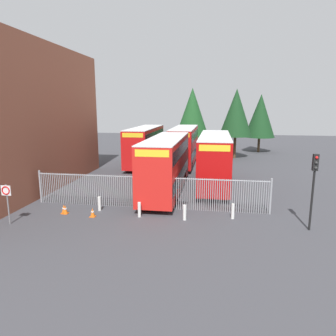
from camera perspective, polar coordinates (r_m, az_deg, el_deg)
name	(u,v)px	position (r m, az deg, el deg)	size (l,w,h in m)	color
ground_plane	(175,181)	(28.57, 1.24, -2.37)	(100.00, 100.00, 0.00)	#3D3D42
depot_building_brick	(1,119)	(27.49, -28.68, 8.07)	(7.47, 20.68, 11.72)	brown
palisade_fence	(149,191)	(20.76, -3.59, -4.31)	(16.01, 0.14, 2.35)	gray
double_decker_bus_near_gate	(166,163)	(24.08, -0.35, 0.94)	(2.54, 10.81, 4.42)	red
double_decker_bus_behind_fence_left	(214,158)	(26.74, 8.64, 1.85)	(2.54, 10.81, 4.42)	#B70C0C
double_decker_bus_behind_fence_right	(184,144)	(36.14, 3.05, 4.42)	(2.54, 10.81, 4.42)	red
double_decker_bus_far_back	(145,145)	(36.06, -4.28, 4.39)	(2.54, 10.81, 4.42)	red
bollard_near_left	(99,204)	(20.88, -12.65, -6.51)	(0.20, 0.20, 0.95)	silver
bollard_center_front	(139,210)	(19.34, -5.36, -7.73)	(0.20, 0.20, 0.95)	silver
bollard_near_right	(185,213)	(18.77, 3.12, -8.29)	(0.20, 0.20, 0.95)	silver
bollard_far_right	(233,211)	(19.37, 11.98, -7.90)	(0.20, 0.20, 0.95)	silver
traffic_cone_by_gate	(64,209)	(21.04, -18.83, -7.24)	(0.34, 0.34, 0.59)	orange
traffic_cone_mid_forecourt	(93,212)	(19.90, -13.88, -8.03)	(0.34, 0.34, 0.59)	orange
traffic_cone_near_kerb	(65,209)	(20.93, -18.59, -7.32)	(0.34, 0.34, 0.59)	orange
speed_limit_sign_post	(7,195)	(20.01, -27.87, -4.47)	(0.60, 0.14, 2.40)	slate
traffic_light_kerbside	(314,178)	(18.35, 25.55, -1.71)	(0.28, 0.33, 4.30)	black
tree_tall_back	(260,116)	(48.29, 16.82, 9.27)	(4.45, 4.45, 8.61)	#4C3823
tree_short_side	(236,113)	(41.60, 12.57, 10.01)	(4.30, 4.30, 9.08)	#4C3823
tree_mid_row	(192,114)	(47.48, 4.55, 10.06)	(5.36, 5.36, 9.57)	#4C3823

